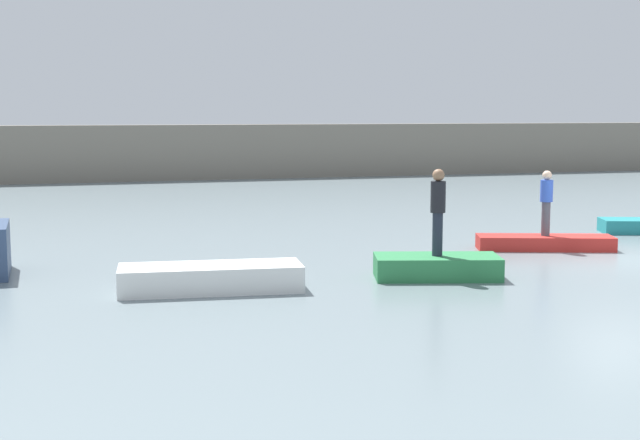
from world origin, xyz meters
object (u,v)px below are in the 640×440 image
(rowboat_green, at_px, (437,267))
(person_dark_shirt, at_px, (438,207))
(rowboat_red, at_px, (545,243))
(rowboat_white, at_px, (211,278))
(person_blue_shirt, at_px, (546,199))

(rowboat_green, xyz_separation_m, person_dark_shirt, (0.00, -0.00, 1.29))
(rowboat_green, distance_m, rowboat_red, 5.07)
(rowboat_white, height_order, person_dark_shirt, person_dark_shirt)
(rowboat_red, height_order, person_blue_shirt, person_blue_shirt)
(rowboat_white, distance_m, person_dark_shirt, 5.02)
(person_dark_shirt, height_order, person_blue_shirt, person_dark_shirt)
(rowboat_white, relative_size, person_dark_shirt, 1.94)
(rowboat_red, relative_size, person_blue_shirt, 2.05)
(person_dark_shirt, bearing_deg, person_blue_shirt, 33.03)
(person_dark_shirt, distance_m, person_blue_shirt, 5.07)
(rowboat_red, distance_m, person_blue_shirt, 1.12)
(person_dark_shirt, xyz_separation_m, person_blue_shirt, (4.25, 2.76, -0.23))
(rowboat_white, height_order, person_blue_shirt, person_blue_shirt)
(person_blue_shirt, bearing_deg, rowboat_white, -163.24)
(rowboat_white, relative_size, rowboat_red, 1.04)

